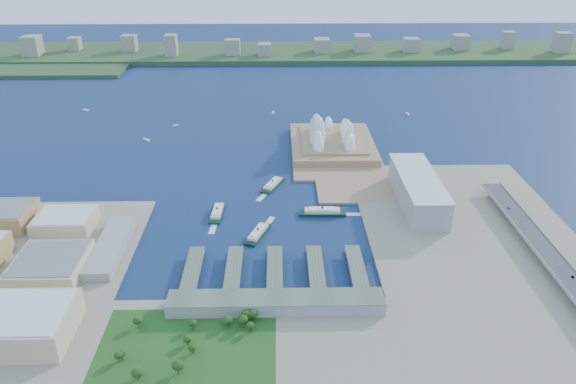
{
  "coord_description": "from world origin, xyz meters",
  "views": [
    {
      "loc": [
        18.15,
        -556.96,
        326.68
      ],
      "look_at": [
        30.55,
        82.31,
        18.0
      ],
      "focal_mm": 35.0,
      "sensor_mm": 36.0,
      "label": 1
    }
  ],
  "objects_px": {
    "ferry_a": "(217,211)",
    "ferry_d": "(322,210)",
    "opera_house": "(333,129)",
    "ferry_b": "(273,183)",
    "car_c": "(509,208)",
    "ferry_c": "(258,232)",
    "car_b": "(573,277)",
    "toaster_building": "(418,190)"
  },
  "relations": [
    {
      "from": "ferry_a",
      "to": "ferry_d",
      "type": "height_order",
      "value": "ferry_d"
    },
    {
      "from": "opera_house",
      "to": "toaster_building",
      "type": "xyz_separation_m",
      "value": [
        90.0,
        -200.0,
        -11.5
      ]
    },
    {
      "from": "opera_house",
      "to": "ferry_b",
      "type": "distance_m",
      "value": 172.92
    },
    {
      "from": "ferry_c",
      "to": "ferry_d",
      "type": "height_order",
      "value": "ferry_d"
    },
    {
      "from": "ferry_b",
      "to": "ferry_c",
      "type": "height_order",
      "value": "ferry_b"
    },
    {
      "from": "ferry_d",
      "to": "car_b",
      "type": "relative_size",
      "value": 15.34
    },
    {
      "from": "toaster_building",
      "to": "ferry_a",
      "type": "bearing_deg",
      "value": -174.87
    },
    {
      "from": "ferry_b",
      "to": "car_c",
      "type": "bearing_deg",
      "value": 4.4
    },
    {
      "from": "ferry_b",
      "to": "car_b",
      "type": "relative_size",
      "value": 13.81
    },
    {
      "from": "toaster_building",
      "to": "car_b",
      "type": "height_order",
      "value": "toaster_building"
    },
    {
      "from": "ferry_c",
      "to": "ferry_d",
      "type": "relative_size",
      "value": 0.9
    },
    {
      "from": "ferry_d",
      "to": "car_c",
      "type": "relative_size",
      "value": 13.04
    },
    {
      "from": "ferry_c",
      "to": "car_c",
      "type": "height_order",
      "value": "car_c"
    },
    {
      "from": "ferry_a",
      "to": "ferry_b",
      "type": "bearing_deg",
      "value": 53.05
    },
    {
      "from": "opera_house",
      "to": "ferry_a",
      "type": "bearing_deg",
      "value": -126.08
    },
    {
      "from": "ferry_a",
      "to": "ferry_b",
      "type": "distance_m",
      "value": 105.21
    },
    {
      "from": "car_b",
      "to": "car_c",
      "type": "bearing_deg",
      "value": 93.15
    },
    {
      "from": "opera_house",
      "to": "car_c",
      "type": "xyz_separation_m",
      "value": [
        191.0,
        -242.51,
        -16.51
      ]
    },
    {
      "from": "opera_house",
      "to": "ferry_d",
      "type": "relative_size",
      "value": 3.11
    },
    {
      "from": "toaster_building",
      "to": "ferry_b",
      "type": "distance_m",
      "value": 193.4
    },
    {
      "from": "car_c",
      "to": "ferry_b",
      "type": "bearing_deg",
      "value": 160.68
    },
    {
      "from": "ferry_b",
      "to": "car_b",
      "type": "height_order",
      "value": "car_b"
    },
    {
      "from": "ferry_c",
      "to": "ferry_a",
      "type": "bearing_deg",
      "value": -25.0
    },
    {
      "from": "car_b",
      "to": "ferry_a",
      "type": "bearing_deg",
      "value": 155.44
    },
    {
      "from": "toaster_building",
      "to": "ferry_d",
      "type": "distance_m",
      "value": 126.0
    },
    {
      "from": "car_b",
      "to": "opera_house",
      "type": "bearing_deg",
      "value": 117.17
    },
    {
      "from": "opera_house",
      "to": "toaster_building",
      "type": "height_order",
      "value": "opera_house"
    },
    {
      "from": "ferry_a",
      "to": "toaster_building",
      "type": "bearing_deg",
      "value": 8.61
    },
    {
      "from": "ferry_a",
      "to": "ferry_d",
      "type": "distance_m",
      "value": 129.65
    },
    {
      "from": "ferry_c",
      "to": "toaster_building",
      "type": "bearing_deg",
      "value": -138.94
    },
    {
      "from": "ferry_c",
      "to": "ferry_b",
      "type": "bearing_deg",
      "value": -76.63
    },
    {
      "from": "ferry_d",
      "to": "ferry_a",
      "type": "bearing_deg",
      "value": 89.98
    },
    {
      "from": "ferry_b",
      "to": "toaster_building",
      "type": "bearing_deg",
      "value": 6.39
    },
    {
      "from": "car_c",
      "to": "opera_house",
      "type": "bearing_deg",
      "value": 128.22
    },
    {
      "from": "car_c",
      "to": "car_b",
      "type": "bearing_deg",
      "value": -86.85
    },
    {
      "from": "ferry_d",
      "to": "ferry_b",
      "type": "bearing_deg",
      "value": 37.67
    },
    {
      "from": "ferry_a",
      "to": "car_c",
      "type": "xyz_separation_m",
      "value": [
        353.25,
        -19.84,
        10.56
      ]
    },
    {
      "from": "opera_house",
      "to": "ferry_a",
      "type": "relative_size",
      "value": 3.45
    },
    {
      "from": "ferry_c",
      "to": "ferry_d",
      "type": "xyz_separation_m",
      "value": [
        78.01,
        50.43,
        0.56
      ]
    },
    {
      "from": "toaster_building",
      "to": "ferry_d",
      "type": "relative_size",
      "value": 2.68
    },
    {
      "from": "opera_house",
      "to": "ferry_c",
      "type": "distance_m",
      "value": 297.84
    },
    {
      "from": "car_b",
      "to": "car_c",
      "type": "distance_m",
      "value": 145.49
    }
  ]
}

